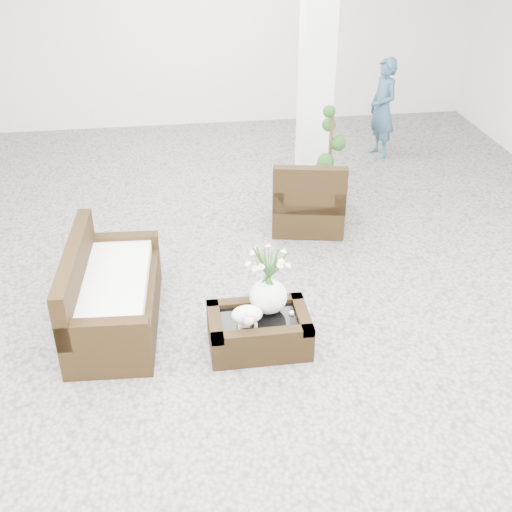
{
  "coord_description": "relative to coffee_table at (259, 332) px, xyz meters",
  "views": [
    {
      "loc": [
        -0.74,
        -5.23,
        3.73
      ],
      "look_at": [
        0.0,
        -0.1,
        0.62
      ],
      "focal_mm": 44.89,
      "sensor_mm": 36.0,
      "label": 1
    }
  ],
  "objects": [
    {
      "name": "planter_narcissus",
      "position": [
        0.1,
        0.1,
        0.56
      ],
      "size": [
        0.44,
        0.44,
        0.8
      ],
      "primitive_type": null,
      "color": "white",
      "rests_on": "coffee_table"
    },
    {
      "name": "loveseat",
      "position": [
        -1.29,
        0.52,
        0.27
      ],
      "size": [
        0.86,
        1.64,
        0.85
      ],
      "primitive_type": "cube",
      "rotation": [
        0.0,
        0.0,
        1.51
      ],
      "color": "#35230F",
      "rests_on": "ground"
    },
    {
      "name": "coffee_table",
      "position": [
        0.0,
        0.0,
        0.0
      ],
      "size": [
        0.9,
        0.6,
        0.31
      ],
      "primitive_type": "cube",
      "color": "#35230F",
      "rests_on": "ground"
    },
    {
      "name": "sheep_figurine",
      "position": [
        -0.12,
        -0.1,
        0.26
      ],
      "size": [
        0.28,
        0.23,
        0.21
      ],
      "primitive_type": "ellipsoid",
      "color": "white",
      "rests_on": "coffee_table"
    },
    {
      "name": "tealight",
      "position": [
        0.3,
        0.02,
        0.17
      ],
      "size": [
        0.04,
        0.04,
        0.03
      ],
      "primitive_type": "cylinder",
      "color": "white",
      "rests_on": "coffee_table"
    },
    {
      "name": "shopper",
      "position": [
        2.5,
        4.32,
        0.58
      ],
      "size": [
        0.45,
        0.59,
        1.47
      ],
      "primitive_type": "imported",
      "rotation": [
        0.0,
        0.0,
        -1.38
      ],
      "color": "#2F5269",
      "rests_on": "ground"
    },
    {
      "name": "ground",
      "position": [
        0.06,
        0.67,
        -0.16
      ],
      "size": [
        11.0,
        11.0,
        0.0
      ],
      "primitive_type": "plane",
      "color": "gray",
      "rests_on": "ground"
    },
    {
      "name": "topiary",
      "position": [
        1.29,
        2.67,
        0.51
      ],
      "size": [
        0.36,
        0.36,
        1.34
      ],
      "primitive_type": null,
      "color": "#183D13",
      "rests_on": "ground"
    },
    {
      "name": "armchair",
      "position": [
        0.94,
        2.25,
        0.29
      ],
      "size": [
        0.99,
        0.96,
        0.9
      ],
      "primitive_type": "cube",
      "rotation": [
        0.0,
        0.0,
        2.94
      ],
      "color": "#35230F",
      "rests_on": "ground"
    },
    {
      "name": "column",
      "position": [
        1.26,
        3.47,
        1.59
      ],
      "size": [
        0.4,
        0.4,
        3.5
      ],
      "primitive_type": "cube",
      "color": "white",
      "rests_on": "ground"
    }
  ]
}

